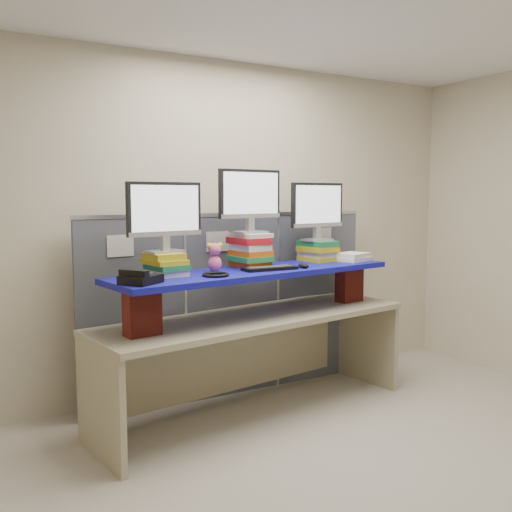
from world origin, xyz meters
TOP-DOWN VIEW (x-y plane):
  - room at (0.00, 0.00)m, footprint 5.00×4.00m
  - cubicle_partition at (-0.00, 1.78)m, footprint 2.60×0.06m
  - desk at (-0.06, 1.28)m, footprint 2.61×1.08m
  - brick_pier_left at (-1.01, 1.10)m, footprint 0.24×0.15m
  - brick_pier_right at (0.90, 1.36)m, footprint 0.24×0.15m
  - blue_board at (-0.06, 1.28)m, footprint 2.34×0.87m
  - book_stack_left at (-0.77, 1.30)m, footprint 0.28×0.32m
  - book_stack_center at (-0.04, 1.41)m, footprint 0.29×0.33m
  - book_stack_right at (0.67, 1.50)m, footprint 0.29×0.33m
  - monitor_left at (-0.77, 1.30)m, footprint 0.56×0.19m
  - monitor_center at (-0.04, 1.40)m, footprint 0.56×0.19m
  - monitor_right at (0.66, 1.50)m, footprint 0.56×0.19m
  - keyboard at (0.00, 1.19)m, footprint 0.42×0.15m
  - mouse at (0.29, 1.16)m, footprint 0.09×0.12m
  - desk_phone at (-1.04, 1.04)m, footprint 0.30×0.29m
  - headset at (-0.48, 1.11)m, footprint 0.25×0.25m
  - plush_toy at (-0.39, 1.32)m, footprint 0.12×0.09m
  - binder_stack at (0.92, 1.35)m, footprint 0.33×0.30m

SIDE VIEW (x-z plane):
  - desk at x=-0.06m, z-range 0.23..1.00m
  - cubicle_partition at x=0.00m, z-range 0.00..1.53m
  - brick_pier_left at x=-1.01m, z-range 0.77..1.08m
  - brick_pier_right at x=0.90m, z-range 0.77..1.08m
  - blue_board at x=-0.06m, z-range 1.08..1.12m
  - headset at x=-0.48m, z-range 1.12..1.14m
  - keyboard at x=0.00m, z-range 1.12..1.15m
  - mouse at x=0.29m, z-range 1.12..1.16m
  - binder_stack at x=0.92m, z-range 1.12..1.19m
  - desk_phone at x=-1.04m, z-range 1.11..1.20m
  - book_stack_left at x=-0.77m, z-range 1.12..1.28m
  - book_stack_right at x=0.67m, z-range 1.12..1.29m
  - plush_toy at x=-0.39m, z-range 1.12..1.33m
  - book_stack_center at x=-0.04m, z-range 1.12..1.38m
  - room at x=0.00m, z-range 0.00..2.80m
  - monitor_left at x=-0.77m, z-range 1.31..1.79m
  - monitor_right at x=0.66m, z-range 1.32..1.81m
  - monitor_center at x=-0.04m, z-range 1.42..1.90m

